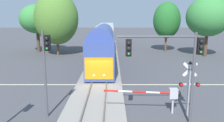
% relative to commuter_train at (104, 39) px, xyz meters
% --- Properties ---
extents(ground_plane, '(220.00, 220.00, 0.00)m').
position_rel_commuter_train_xyz_m(ground_plane, '(-0.00, -17.10, -2.79)').
color(ground_plane, '#47474C').
extents(road_centre_stripe, '(44.00, 0.20, 0.01)m').
position_rel_commuter_train_xyz_m(road_centre_stripe, '(-0.00, -17.10, -2.78)').
color(road_centre_stripe, beige).
rests_on(road_centre_stripe, ground).
extents(railway_track, '(4.40, 80.00, 0.32)m').
position_rel_commuter_train_xyz_m(railway_track, '(-0.00, -17.10, -2.69)').
color(railway_track, gray).
rests_on(railway_track, ground).
extents(commuter_train, '(3.04, 37.50, 5.16)m').
position_rel_commuter_train_xyz_m(commuter_train, '(0.00, 0.00, 0.00)').
color(commuter_train, '#384C93').
rests_on(commuter_train, railway_track).
extents(crossing_gate_near, '(5.31, 0.40, 1.80)m').
position_rel_commuter_train_xyz_m(crossing_gate_near, '(4.93, -23.71, -1.38)').
color(crossing_gate_near, '#B7B7BC').
rests_on(crossing_gate_near, ground).
extents(crossing_signal_mast, '(1.36, 0.44, 3.81)m').
position_rel_commuter_train_xyz_m(crossing_signal_mast, '(6.36, -24.10, -0.46)').
color(crossing_signal_mast, '#B2B2B7').
rests_on(crossing_signal_mast, ground).
extents(traffic_signal_median, '(0.53, 0.38, 5.79)m').
position_rel_commuter_train_xyz_m(traffic_signal_median, '(-2.98, -24.25, 1.08)').
color(traffic_signal_median, '#4C4C51').
rests_on(traffic_signal_median, ground).
extents(traffic_signal_near_right, '(5.03, 0.38, 5.73)m').
position_rel_commuter_train_xyz_m(traffic_signal_near_right, '(4.80, -25.37, 1.55)').
color(traffic_signal_near_right, '#4C4C51').
rests_on(traffic_signal_near_right, ground).
extents(pine_left_background, '(6.28, 6.28, 8.78)m').
position_rel_commuter_train_xyz_m(pine_left_background, '(-12.55, 3.61, 3.30)').
color(pine_left_background, '#4C3828').
rests_on(pine_left_background, ground).
extents(maple_right_background, '(6.99, 6.99, 9.81)m').
position_rel_commuter_train_xyz_m(maple_right_background, '(16.86, -1.18, 3.77)').
color(maple_right_background, '#4C3828').
rests_on(maple_right_background, ground).
extents(oak_behind_train, '(7.31, 7.31, 10.64)m').
position_rel_commuter_train_xyz_m(oak_behind_train, '(-8.06, -0.04, 3.45)').
color(oak_behind_train, brown).
rests_on(oak_behind_train, ground).
extents(oak_far_right, '(5.03, 5.03, 9.23)m').
position_rel_commuter_train_xyz_m(oak_far_right, '(11.48, 4.27, 3.06)').
color(oak_far_right, brown).
rests_on(oak_far_right, ground).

